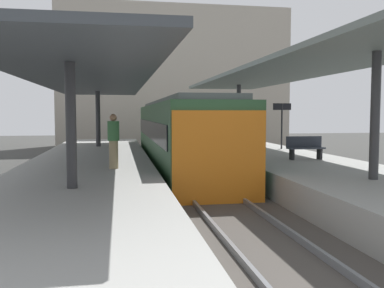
# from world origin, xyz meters

# --- Properties ---
(ground_plane) EXTENTS (80.00, 80.00, 0.00)m
(ground_plane) POSITION_xyz_m (0.00, 0.00, 0.00)
(ground_plane) COLOR #383835
(platform_left) EXTENTS (4.40, 28.00, 1.00)m
(platform_left) POSITION_xyz_m (-3.80, 0.00, 0.50)
(platform_left) COLOR #9E9E99
(platform_left) RESTS_ON ground_plane
(platform_right) EXTENTS (4.40, 28.00, 1.00)m
(platform_right) POSITION_xyz_m (3.80, 0.00, 0.50)
(platform_right) COLOR #9E9E99
(platform_right) RESTS_ON ground_plane
(track_ballast) EXTENTS (3.20, 28.00, 0.20)m
(track_ballast) POSITION_xyz_m (0.00, 0.00, 0.10)
(track_ballast) COLOR #4C4742
(track_ballast) RESTS_ON ground_plane
(rail_near_side) EXTENTS (0.08, 28.00, 0.14)m
(rail_near_side) POSITION_xyz_m (-0.72, 0.00, 0.27)
(rail_near_side) COLOR slate
(rail_near_side) RESTS_ON track_ballast
(rail_far_side) EXTENTS (0.08, 28.00, 0.14)m
(rail_far_side) POSITION_xyz_m (0.72, 0.00, 0.27)
(rail_far_side) COLOR slate
(rail_far_side) RESTS_ON track_ballast
(commuter_train) EXTENTS (2.78, 15.91, 3.10)m
(commuter_train) POSITION_xyz_m (0.00, 4.36, 1.73)
(commuter_train) COLOR #2D5633
(commuter_train) RESTS_ON track_ballast
(canopy_left) EXTENTS (4.18, 21.00, 3.03)m
(canopy_left) POSITION_xyz_m (-3.80, 1.40, 3.91)
(canopy_left) COLOR #333335
(canopy_left) RESTS_ON platform_left
(canopy_right) EXTENTS (4.18, 21.00, 3.46)m
(canopy_right) POSITION_xyz_m (3.80, 1.40, 4.34)
(canopy_right) COLOR #333335
(canopy_right) RESTS_ON platform_right
(platform_bench) EXTENTS (1.40, 0.41, 0.86)m
(platform_bench) POSITION_xyz_m (4.14, -0.06, 1.46)
(platform_bench) COLOR black
(platform_bench) RESTS_ON platform_right
(platform_sign) EXTENTS (0.90, 0.08, 2.21)m
(platform_sign) POSITION_xyz_m (5.06, 4.56, 2.62)
(platform_sign) COLOR #262628
(platform_sign) RESTS_ON platform_right
(passenger_mid_platform) EXTENTS (0.36, 0.36, 1.70)m
(passenger_mid_platform) POSITION_xyz_m (-2.90, -1.55, 1.88)
(passenger_mid_platform) COLOR #998460
(passenger_mid_platform) RESTS_ON platform_left
(station_building_backdrop) EXTENTS (18.00, 6.00, 11.00)m
(station_building_backdrop) POSITION_xyz_m (1.68, 20.00, 5.50)
(station_building_backdrop) COLOR #A89E8E
(station_building_backdrop) RESTS_ON ground_plane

